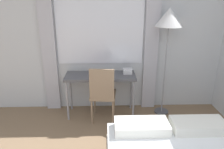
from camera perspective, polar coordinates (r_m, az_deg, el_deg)
wall_back_with_window at (r=3.78m, az=0.07°, el=10.47°), size 4.77×0.13×2.70m
desk at (r=3.67m, az=-3.03°, el=-1.19°), size 1.17×0.45×0.73m
desk_chair at (r=3.50m, az=-2.45°, el=-4.53°), size 0.44×0.44×0.94m
standing_lamp at (r=3.59m, az=14.67°, el=13.29°), size 0.43×0.43×1.81m
telephone at (r=3.72m, az=4.05°, el=0.92°), size 0.17×0.16×0.09m
book at (r=3.63m, az=-3.42°, el=0.01°), size 0.30×0.25×0.02m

